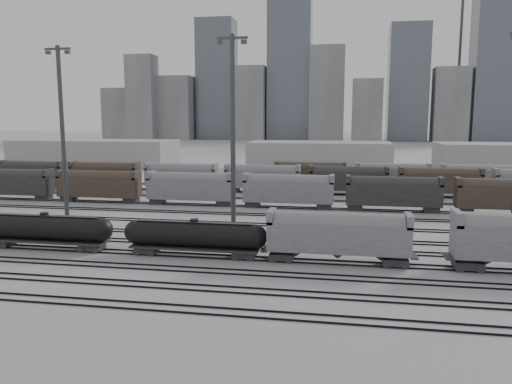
% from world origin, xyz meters
% --- Properties ---
extents(ground, '(900.00, 900.00, 0.00)m').
position_xyz_m(ground, '(0.00, 0.00, 0.00)').
color(ground, silver).
rests_on(ground, ground).
extents(tracks, '(220.00, 71.50, 0.16)m').
position_xyz_m(tracks, '(0.00, 17.50, 0.08)').
color(tracks, black).
rests_on(tracks, ground).
extents(tank_car_a, '(16.50, 2.75, 4.08)m').
position_xyz_m(tank_car_a, '(-16.64, 1.00, 2.36)').
color(tank_car_a, black).
rests_on(tank_car_a, ground).
extents(tank_car_b, '(16.05, 2.67, 3.97)m').
position_xyz_m(tank_car_b, '(1.22, 1.00, 2.29)').
color(tank_car_b, black).
rests_on(tank_car_b, ground).
extents(hopper_car_a, '(14.66, 2.91, 5.24)m').
position_xyz_m(hopper_car_a, '(16.66, 1.00, 3.24)').
color(hopper_car_a, black).
rests_on(hopper_car_a, ground).
extents(light_mast_b, '(4.08, 0.65, 25.52)m').
position_xyz_m(light_mast_b, '(-24.79, 19.21, 13.54)').
color(light_mast_b, '#3B3B3D').
rests_on(light_mast_b, ground).
extents(light_mast_c, '(4.10, 0.66, 25.65)m').
position_xyz_m(light_mast_c, '(2.51, 14.64, 13.61)').
color(light_mast_c, '#3B3B3D').
rests_on(light_mast_c, ground).
extents(bg_string_near, '(151.00, 3.00, 5.60)m').
position_xyz_m(bg_string_near, '(8.00, 32.00, 2.80)').
color(bg_string_near, gray).
rests_on(bg_string_near, ground).
extents(bg_string_mid, '(151.00, 3.00, 5.60)m').
position_xyz_m(bg_string_mid, '(18.00, 48.00, 2.80)').
color(bg_string_mid, black).
rests_on(bg_string_mid, ground).
extents(bg_string_far, '(66.00, 3.00, 5.60)m').
position_xyz_m(bg_string_far, '(35.50, 56.00, 2.80)').
color(bg_string_far, '#45372B').
rests_on(bg_string_far, ground).
extents(warehouse_left, '(50.00, 18.00, 8.00)m').
position_xyz_m(warehouse_left, '(-60.00, 95.00, 4.00)').
color(warehouse_left, '#A3A3A5').
rests_on(warehouse_left, ground).
extents(warehouse_mid, '(40.00, 18.00, 8.00)m').
position_xyz_m(warehouse_mid, '(10.00, 95.00, 4.00)').
color(warehouse_mid, '#A3A3A5').
rests_on(warehouse_mid, ground).
extents(warehouse_right, '(35.00, 18.00, 8.00)m').
position_xyz_m(warehouse_right, '(60.00, 95.00, 4.00)').
color(warehouse_right, '#A3A3A5').
rests_on(warehouse_right, ground).
extents(skyline, '(316.00, 22.40, 95.00)m').
position_xyz_m(skyline, '(10.84, 280.00, 34.73)').
color(skyline, '#9C9C9F').
rests_on(skyline, ground).
extents(crane_left, '(42.00, 1.80, 100.00)m').
position_xyz_m(crane_left, '(-28.74, 305.00, 57.39)').
color(crane_left, '#3B3B3D').
rests_on(crane_left, ground).
extents(crane_right, '(42.00, 1.80, 100.00)m').
position_xyz_m(crane_right, '(91.26, 305.00, 57.39)').
color(crane_right, '#3B3B3D').
rests_on(crane_right, ground).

